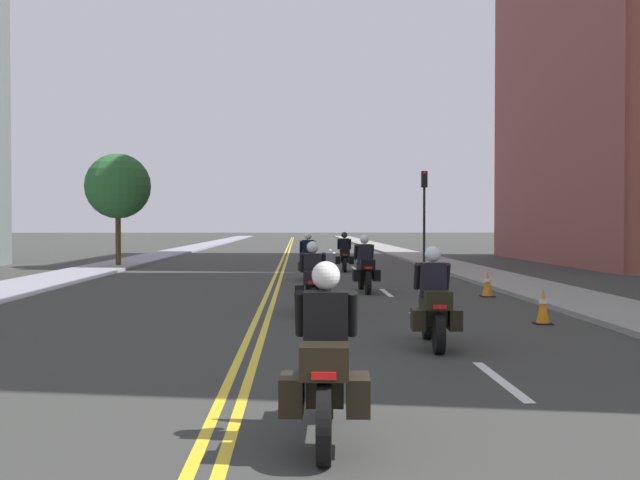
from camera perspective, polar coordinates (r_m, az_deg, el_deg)
name	(u,v)px	position (r m, az deg, el deg)	size (l,w,h in m)	color
ground_plane	(286,254)	(49.25, -2.59, -1.09)	(264.00, 264.00, 0.00)	#363633
sidewalk_left	(169,253)	(49.97, -11.51, -1.01)	(2.41, 144.00, 0.12)	gray
sidewalk_right	(403,253)	(49.74, 6.38, -1.00)	(2.41, 144.00, 0.12)	gray
centreline_yellow_inner	(285,254)	(49.25, -2.73, -1.08)	(0.12, 132.00, 0.01)	yellow
centreline_yellow_outer	(288,254)	(49.25, -2.45, -1.08)	(0.12, 132.00, 0.01)	yellow
lane_dashes_white	(360,272)	(30.37, 3.07, -2.49)	(0.14, 56.40, 0.01)	silver
motorcycle_0	(326,369)	(6.75, 0.44, -9.82)	(0.78, 2.14, 1.62)	black
motorcycle_1	(434,307)	(12.01, 8.67, -5.09)	(0.78, 2.10, 1.61)	black
motorcycle_2	(313,284)	(16.23, -0.56, -3.41)	(0.77, 2.17, 1.59)	black
motorcycle_3	(365,269)	(21.52, 3.45, -2.24)	(0.77, 2.31, 1.66)	black
motorcycle_4	(308,261)	(26.39, -0.91, -1.61)	(0.78, 2.24, 1.67)	black
motorcycle_5	(344,256)	(31.10, 1.88, -1.20)	(0.77, 2.16, 1.65)	black
traffic_cone_0	(543,306)	(15.26, 16.70, -4.89)	(0.33, 0.33, 0.70)	black
traffic_cone_1	(487,284)	(20.64, 12.69, -3.30)	(0.36, 0.36, 0.70)	black
traffic_light_far	(424,200)	(36.88, 7.98, 3.08)	(0.28, 0.38, 4.57)	black
street_tree_0	(118,186)	(35.10, -15.20, 3.98)	(2.96, 2.96, 5.18)	#483A22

